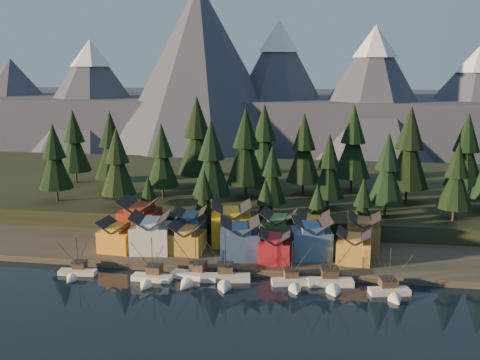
% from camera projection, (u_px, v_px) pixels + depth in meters
% --- Properties ---
extents(ground, '(500.00, 500.00, 0.00)m').
position_uv_depth(ground, '(220.00, 302.00, 109.96)').
color(ground, black).
rests_on(ground, ground).
extents(shore_strip, '(400.00, 50.00, 1.50)m').
position_uv_depth(shore_strip, '(247.00, 238.00, 148.45)').
color(shore_strip, '#343025').
rests_on(shore_strip, ground).
extents(hillside, '(420.00, 100.00, 6.00)m').
position_uv_depth(hillside, '(266.00, 190.00, 196.29)').
color(hillside, black).
rests_on(hillside, ground).
extents(dock, '(80.00, 4.00, 1.00)m').
position_uv_depth(dock, '(233.00, 270.00, 125.80)').
color(dock, '#4D4337').
rests_on(dock, ground).
extents(mountain_ridge, '(560.00, 190.00, 90.00)m').
position_uv_depth(mountain_ridge, '(282.00, 103.00, 311.48)').
color(mountain_ridge, '#494E5E').
rests_on(mountain_ridge, ground).
extents(boat_0, '(9.06, 9.76, 9.87)m').
position_uv_depth(boat_0, '(76.00, 268.00, 123.37)').
color(boat_0, silver).
rests_on(boat_0, ground).
extents(boat_1, '(9.46, 10.23, 11.25)m').
position_uv_depth(boat_1, '(150.00, 273.00, 119.86)').
color(boat_1, white).
rests_on(boat_1, ground).
extents(boat_2, '(11.83, 12.58, 11.88)m').
position_uv_depth(boat_2, '(193.00, 271.00, 120.76)').
color(boat_2, white).
rests_on(boat_2, ground).
extents(boat_3, '(11.94, 12.72, 12.14)m').
position_uv_depth(boat_3, '(225.00, 273.00, 119.48)').
color(boat_3, beige).
rests_on(boat_3, ground).
extents(boat_4, '(9.79, 10.28, 10.87)m').
position_uv_depth(boat_4, '(293.00, 277.00, 117.76)').
color(boat_4, silver).
rests_on(boat_4, ground).
extents(boat_5, '(10.57, 11.25, 12.68)m').
position_uv_depth(boat_5, '(332.00, 276.00, 117.02)').
color(boat_5, silver).
rests_on(boat_5, ground).
extents(boat_6, '(9.28, 9.84, 11.19)m').
position_uv_depth(boat_6, '(391.00, 286.00, 112.61)').
color(boat_6, silver).
rests_on(boat_6, ground).
extents(house_front_0, '(8.73, 8.33, 8.06)m').
position_uv_depth(house_front_0, '(117.00, 235.00, 135.34)').
color(house_front_0, orange).
rests_on(house_front_0, shore_strip).
extents(house_front_1, '(10.61, 10.29, 9.85)m').
position_uv_depth(house_front_1, '(151.00, 232.00, 134.69)').
color(house_front_1, silver).
rests_on(house_front_1, shore_strip).
extents(house_front_2, '(8.55, 8.61, 7.75)m').
position_uv_depth(house_front_2, '(188.00, 237.00, 134.10)').
color(house_front_2, olive).
rests_on(house_front_2, shore_strip).
extents(house_front_3, '(10.95, 10.58, 9.69)m').
position_uv_depth(house_front_3, '(240.00, 237.00, 130.63)').
color(house_front_3, '#385484').
rests_on(house_front_3, shore_strip).
extents(house_front_4, '(7.71, 8.28, 7.63)m').
position_uv_depth(house_front_4, '(275.00, 246.00, 127.90)').
color(house_front_4, '#A41920').
rests_on(house_front_4, shore_strip).
extents(house_front_5, '(10.87, 10.18, 9.95)m').
position_uv_depth(house_front_5, '(311.00, 237.00, 130.65)').
color(house_front_5, '#3B608C').
rests_on(house_front_5, shore_strip).
extents(house_front_6, '(8.57, 8.18, 7.89)m').
position_uv_depth(house_front_6, '(354.00, 246.00, 127.44)').
color(house_front_6, '#C08C31').
rests_on(house_front_6, shore_strip).
extents(house_back_0, '(10.15, 9.75, 10.97)m').
position_uv_depth(house_back_0, '(140.00, 217.00, 145.35)').
color(house_back_0, maroon).
rests_on(house_back_0, shore_strip).
extents(house_back_1, '(9.13, 9.22, 9.29)m').
position_uv_depth(house_back_1, '(190.00, 225.00, 141.40)').
color(house_back_1, '#335078').
rests_on(house_back_1, shore_strip).
extents(house_back_2, '(11.99, 11.32, 11.00)m').
position_uv_depth(house_back_2, '(231.00, 222.00, 140.77)').
color(house_back_2, gold).
rests_on(house_back_2, shore_strip).
extents(house_back_3, '(9.85, 8.95, 9.23)m').
position_uv_depth(house_back_3, '(279.00, 227.00, 139.84)').
color(house_back_3, '#47753F').
rests_on(house_back_3, shore_strip).
extents(house_back_4, '(8.40, 8.06, 9.13)m').
position_uv_depth(house_back_4, '(313.00, 229.00, 138.15)').
color(house_back_4, orange).
rests_on(house_back_4, shore_strip).
extents(house_back_5, '(8.67, 8.77, 9.19)m').
position_uv_depth(house_back_5, '(363.00, 231.00, 136.57)').
color(house_back_5, olive).
rests_on(house_back_5, shore_strip).
extents(tree_hill_0, '(10.51, 10.51, 24.49)m').
position_uv_depth(tree_hill_0, '(55.00, 159.00, 165.39)').
color(tree_hill_0, '#332319').
rests_on(tree_hill_0, hillside).
extents(tree_hill_1, '(11.62, 11.62, 27.06)m').
position_uv_depth(tree_hill_1, '(111.00, 148.00, 178.76)').
color(tree_hill_1, '#332319').
rests_on(tree_hill_1, hillside).
extents(tree_hill_2, '(10.37, 10.37, 24.15)m').
position_uv_depth(tree_hill_2, '(117.00, 164.00, 158.28)').
color(tree_hill_2, '#332319').
rests_on(tree_hill_2, hillside).
extents(tree_hill_3, '(10.42, 10.42, 24.28)m').
position_uv_depth(tree_hill_3, '(162.00, 158.00, 168.36)').
color(tree_hill_3, '#332319').
rests_on(tree_hill_3, hillside).
extents(tree_hill_4, '(13.69, 13.69, 31.90)m').
position_uv_depth(tree_hill_4, '(197.00, 139.00, 180.79)').
color(tree_hill_4, '#332319').
rests_on(tree_hill_4, hillside).
extents(tree_hill_5, '(11.47, 11.47, 26.71)m').
position_uv_depth(tree_hill_5, '(211.00, 160.00, 155.73)').
color(tree_hill_5, '#332319').
rests_on(tree_hill_5, hillside).
extents(tree_hill_6, '(12.56, 12.56, 29.26)m').
position_uv_depth(tree_hill_6, '(246.00, 149.00, 168.74)').
color(tree_hill_6, '#332319').
rests_on(tree_hill_6, hillside).
extents(tree_hill_7, '(8.50, 8.50, 19.80)m').
position_uv_depth(tree_hill_7, '(272.00, 176.00, 151.91)').
color(tree_hill_7, '#332319').
rests_on(tree_hill_7, hillside).
extents(tree_hill_8, '(11.58, 11.58, 26.98)m').
position_uv_depth(tree_hill_8, '(304.00, 150.00, 173.07)').
color(tree_hill_8, '#332319').
rests_on(tree_hill_8, hillside).
extents(tree_hill_9, '(9.68, 9.68, 22.55)m').
position_uv_depth(tree_hill_9, '(329.00, 168.00, 155.96)').
color(tree_hill_9, '#332319').
rests_on(tree_hill_9, hillside).
extents(tree_hill_10, '(12.59, 12.59, 29.32)m').
position_uv_depth(tree_hill_10, '(353.00, 144.00, 178.15)').
color(tree_hill_10, '#332319').
rests_on(tree_hill_10, hillside).
extents(tree_hill_11, '(10.25, 10.25, 23.88)m').
position_uv_depth(tree_hill_11, '(387.00, 171.00, 148.59)').
color(tree_hill_11, '#332319').
rests_on(tree_hill_11, hillside).
extents(tree_hill_12, '(12.95, 12.95, 30.16)m').
position_uv_depth(tree_hill_12, '(409.00, 150.00, 162.13)').
color(tree_hill_12, '#332319').
rests_on(tree_hill_12, hillside).
extents(tree_hill_13, '(9.35, 9.35, 21.77)m').
position_uv_depth(tree_hill_13, '(456.00, 178.00, 144.21)').
color(tree_hill_13, '#332319').
rests_on(tree_hill_13, hillside).
extents(tree_hill_14, '(11.94, 11.94, 27.82)m').
position_uv_depth(tree_hill_14, '(466.00, 153.00, 165.51)').
color(tree_hill_14, '#332319').
rests_on(tree_hill_14, hillside).
extents(tree_hill_15, '(12.54, 12.54, 29.21)m').
position_uv_depth(tree_hill_15, '(264.00, 142.00, 184.57)').
color(tree_hill_15, '#332319').
rests_on(tree_hill_15, hillside).
extents(tree_hill_16, '(11.41, 11.41, 26.57)m').
position_uv_depth(tree_hill_16, '(74.00, 143.00, 191.17)').
color(tree_hill_16, '#332319').
rests_on(tree_hill_16, hillside).
extents(tree_shore_0, '(6.88, 6.88, 16.03)m').
position_uv_depth(tree_shore_0, '(149.00, 201.00, 150.64)').
color(tree_shore_0, '#332319').
rests_on(tree_shore_0, shore_strip).
extents(tree_shore_1, '(7.87, 7.87, 18.33)m').
position_uv_depth(tree_shore_1, '(204.00, 199.00, 147.98)').
color(tree_shore_1, '#332319').
rests_on(tree_shore_1, shore_strip).
extents(tree_shore_2, '(7.03, 7.03, 16.37)m').
position_uv_depth(tree_shore_2, '(265.00, 205.00, 145.67)').
color(tree_shore_2, '#332319').
rests_on(tree_shore_2, shore_strip).
extents(tree_shore_3, '(6.64, 6.64, 15.47)m').
position_uv_depth(tree_shore_3, '(317.00, 209.00, 143.68)').
color(tree_shore_3, '#332319').
rests_on(tree_shore_3, shore_strip).
extents(tree_shore_4, '(7.48, 7.48, 17.43)m').
position_uv_depth(tree_shore_4, '(363.00, 207.00, 141.66)').
color(tree_shore_4, '#332319').
rests_on(tree_shore_4, shore_strip).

